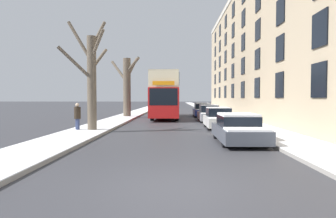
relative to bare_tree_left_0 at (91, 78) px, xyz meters
name	(u,v)px	position (x,y,z in m)	size (l,w,h in m)	color
ground_plane	(175,188)	(4.93, -10.72, -3.20)	(320.00, 320.00, 0.00)	#38383D
sidewalk_left	(150,108)	(-0.22, 42.28, -3.12)	(2.48, 130.00, 0.16)	gray
sidewalk_right	(202,108)	(10.08, 42.28, -3.12)	(2.48, 130.00, 0.16)	gray
terrace_facade_right	(282,49)	(15.82, 13.83, 3.80)	(9.10, 45.92, 14.00)	tan
bare_tree_left_0	(91,78)	(0.00, 0.00, 0.00)	(2.77, 2.60, 6.54)	brown
bare_tree_left_1	(127,85)	(-0.05, 13.02, 0.11)	(3.50, 3.17, 6.29)	brown
double_decker_bus	(166,93)	(3.93, 12.58, -0.74)	(2.57, 11.52, 4.35)	red
parked_car_0	(238,129)	(7.75, -3.84, -2.59)	(1.87, 4.47, 1.30)	#474C56
parked_car_1	(218,119)	(7.75, 2.46, -2.56)	(1.69, 3.91, 1.40)	silver
parked_car_2	(209,114)	(7.75, 8.27, -2.54)	(1.69, 4.53, 1.43)	#9EA3AD
parked_car_3	(202,110)	(7.75, 14.82, -2.53)	(1.81, 4.41, 1.47)	navy
pedestrian_left_sidewalk	(77,116)	(-0.82, -0.05, -2.26)	(0.37, 0.37, 1.71)	navy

